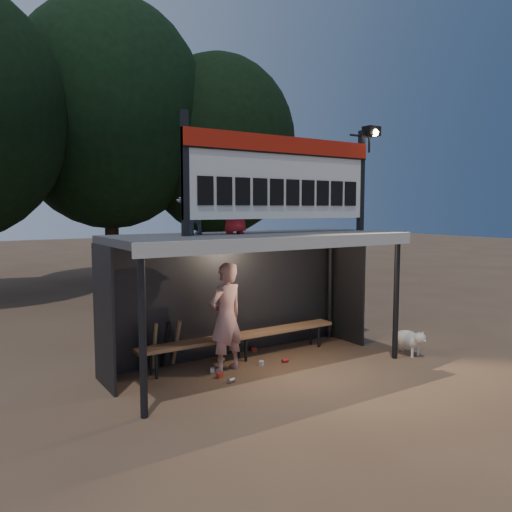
# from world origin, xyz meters

# --- Properties ---
(ground) EXTENTS (80.00, 80.00, 0.00)m
(ground) POSITION_xyz_m (0.00, 0.00, 0.00)
(ground) COLOR brown
(ground) RESTS_ON ground
(player) EXTENTS (0.75, 0.58, 1.85)m
(player) POSITION_xyz_m (-0.55, 0.18, 0.92)
(player) COLOR silver
(player) RESTS_ON ground
(child_a) EXTENTS (0.61, 0.56, 1.03)m
(child_a) POSITION_xyz_m (-1.15, 0.29, 2.83)
(child_a) COLOR gray
(child_a) RESTS_ON dugout_shelter
(child_b) EXTENTS (0.55, 0.42, 1.00)m
(child_b) POSITION_xyz_m (-0.40, 0.12, 2.82)
(child_b) COLOR maroon
(child_b) RESTS_ON dugout_shelter
(dugout_shelter) EXTENTS (5.10, 2.08, 2.32)m
(dugout_shelter) POSITION_xyz_m (0.00, 0.24, 1.85)
(dugout_shelter) COLOR #3B3B3E
(dugout_shelter) RESTS_ON ground
(scoreboard_assembly) EXTENTS (4.10, 0.27, 1.99)m
(scoreboard_assembly) POSITION_xyz_m (0.56, -0.01, 3.32)
(scoreboard_assembly) COLOR black
(scoreboard_assembly) RESTS_ON dugout_shelter
(bench) EXTENTS (4.00, 0.35, 0.48)m
(bench) POSITION_xyz_m (0.00, 0.55, 0.43)
(bench) COLOR #996C48
(bench) RESTS_ON ground
(tree_mid) EXTENTS (7.22, 7.22, 10.36)m
(tree_mid) POSITION_xyz_m (1.00, 11.50, 6.17)
(tree_mid) COLOR black
(tree_mid) RESTS_ON ground
(tree_right) EXTENTS (6.08, 6.08, 8.72)m
(tree_right) POSITION_xyz_m (5.00, 10.50, 5.19)
(tree_right) COLOR black
(tree_right) RESTS_ON ground
(dog) EXTENTS (0.36, 0.81, 0.49)m
(dog) POSITION_xyz_m (2.81, -0.89, 0.28)
(dog) COLOR beige
(dog) RESTS_ON ground
(bats) EXTENTS (0.68, 0.35, 0.84)m
(bats) POSITION_xyz_m (-1.47, 0.82, 0.43)
(bats) COLOR #A5784D
(bats) RESTS_ON ground
(litter) EXTENTS (1.49, 1.34, 0.08)m
(litter) POSITION_xyz_m (-0.24, 0.20, 0.04)
(litter) COLOR #AE2E1D
(litter) RESTS_ON ground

